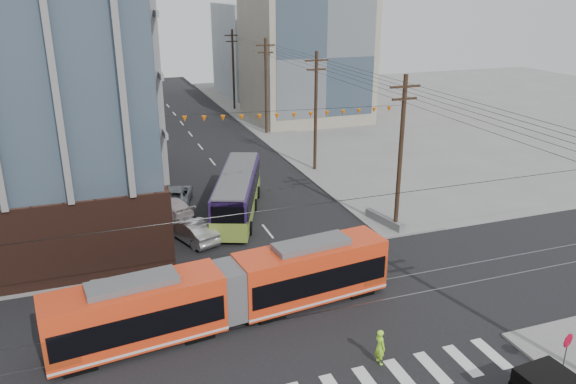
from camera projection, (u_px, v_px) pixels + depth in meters
name	position (u px, v px, depth m)	size (l,w,h in m)	color
ground	(355.00, 342.00, 27.24)	(160.00, 160.00, 0.00)	slate
bg_bldg_nw_near	(27.00, 54.00, 64.81)	(18.00, 16.00, 18.00)	#8C99A5
bg_bldg_ne_near	(305.00, 56.00, 72.06)	(14.00, 14.00, 16.00)	gray
bg_bldg_nw_far	(58.00, 33.00, 83.12)	(16.00, 18.00, 20.00)	gray
bg_bldg_ne_far	(271.00, 49.00, 90.73)	(16.00, 16.00, 14.00)	#8C99A5
utility_pole_far	(233.00, 70.00, 77.62)	(0.30, 0.30, 11.00)	black
streetcar	(229.00, 292.00, 28.35)	(17.72, 2.49, 3.42)	red
city_bus	(238.00, 193.00, 42.24)	(2.54, 11.74, 3.33)	#271646
parked_car_silver	(192.00, 230.00, 37.91)	(1.62, 4.65, 1.53)	#B1B1B1
parked_car_white	(171.00, 207.00, 42.12)	(1.94, 4.78, 1.39)	#C1B3B5
parked_car_grey	(176.00, 195.00, 44.50)	(2.38, 5.16, 1.43)	slate
pedestrian	(380.00, 347.00, 25.42)	(0.64, 0.42, 1.74)	#A5FF2D
stop_sign	(564.00, 359.00, 24.20)	(0.67, 0.67, 2.22)	#B60021
jersey_barrier	(385.00, 221.00, 40.50)	(0.84, 3.72, 0.74)	gray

